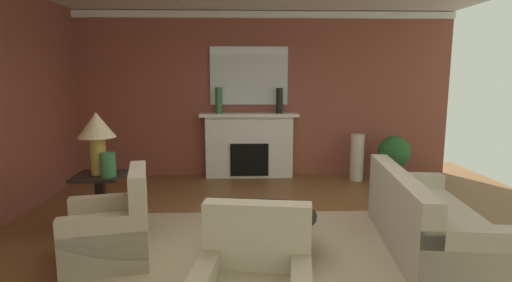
{
  "coord_description": "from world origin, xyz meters",
  "views": [
    {
      "loc": [
        -0.28,
        -4.23,
        1.87
      ],
      "look_at": [
        -0.1,
        1.15,
        1.0
      ],
      "focal_mm": 28.31,
      "sensor_mm": 36.0,
      "label": 1
    }
  ],
  "objects_px": {
    "table_lamp": "(97,131)",
    "vase_mantel_right": "(279,101)",
    "sofa": "(426,224)",
    "vase_mantel_left": "(219,100)",
    "side_table": "(101,198)",
    "coffee_table": "(269,223)",
    "potted_plant": "(394,155)",
    "vase_on_side_table": "(108,165)",
    "fireplace": "(249,147)",
    "armchair_near_window": "(112,232)",
    "vase_tall_corner": "(357,157)",
    "mantel_mirror": "(249,76)"
  },
  "relations": [
    {
      "from": "sofa",
      "to": "vase_tall_corner",
      "type": "height_order",
      "value": "sofa"
    },
    {
      "from": "coffee_table",
      "to": "vase_mantel_right",
      "type": "distance_m",
      "value": 3.47
    },
    {
      "from": "potted_plant",
      "to": "vase_tall_corner",
      "type": "bearing_deg",
      "value": 162.78
    },
    {
      "from": "coffee_table",
      "to": "table_lamp",
      "type": "distance_m",
      "value": 2.31
    },
    {
      "from": "armchair_near_window",
      "to": "vase_mantel_left",
      "type": "xyz_separation_m",
      "value": [
        0.9,
        3.39,
        1.13
      ]
    },
    {
      "from": "coffee_table",
      "to": "table_lamp",
      "type": "bearing_deg",
      "value": 159.72
    },
    {
      "from": "fireplace",
      "to": "sofa",
      "type": "bearing_deg",
      "value": -60.55
    },
    {
      "from": "armchair_near_window",
      "to": "table_lamp",
      "type": "height_order",
      "value": "table_lamp"
    },
    {
      "from": "potted_plant",
      "to": "vase_mantel_left",
      "type": "bearing_deg",
      "value": 171.97
    },
    {
      "from": "coffee_table",
      "to": "vase_on_side_table",
      "type": "xyz_separation_m",
      "value": [
        -1.85,
        0.62,
        0.51
      ]
    },
    {
      "from": "potted_plant",
      "to": "table_lamp",
      "type": "bearing_deg",
      "value": -154.53
    },
    {
      "from": "fireplace",
      "to": "armchair_near_window",
      "type": "height_order",
      "value": "fireplace"
    },
    {
      "from": "fireplace",
      "to": "vase_on_side_table",
      "type": "xyz_separation_m",
      "value": [
        -1.7,
        -2.7,
        0.28
      ]
    },
    {
      "from": "coffee_table",
      "to": "vase_on_side_table",
      "type": "height_order",
      "value": "vase_on_side_table"
    },
    {
      "from": "vase_mantel_left",
      "to": "vase_mantel_right",
      "type": "xyz_separation_m",
      "value": [
        1.1,
        0.0,
        -0.01
      ]
    },
    {
      "from": "side_table",
      "to": "vase_mantel_left",
      "type": "distance_m",
      "value": 3.02
    },
    {
      "from": "fireplace",
      "to": "armchair_near_window",
      "type": "xyz_separation_m",
      "value": [
        -1.45,
        -3.44,
        -0.26
      ]
    },
    {
      "from": "sofa",
      "to": "side_table",
      "type": "distance_m",
      "value": 3.77
    },
    {
      "from": "fireplace",
      "to": "sofa",
      "type": "height_order",
      "value": "fireplace"
    },
    {
      "from": "fireplace",
      "to": "coffee_table",
      "type": "xyz_separation_m",
      "value": [
        0.15,
        -3.32,
        -0.23
      ]
    },
    {
      "from": "fireplace",
      "to": "mantel_mirror",
      "type": "relative_size",
      "value": 1.27
    },
    {
      "from": "side_table",
      "to": "vase_mantel_right",
      "type": "relative_size",
      "value": 1.53
    },
    {
      "from": "fireplace",
      "to": "potted_plant",
      "type": "relative_size",
      "value": 2.16
    },
    {
      "from": "vase_mantel_left",
      "to": "vase_on_side_table",
      "type": "relative_size",
      "value": 1.66
    },
    {
      "from": "side_table",
      "to": "vase_on_side_table",
      "type": "xyz_separation_m",
      "value": [
        0.15,
        -0.12,
        0.44
      ]
    },
    {
      "from": "fireplace",
      "to": "vase_mantel_left",
      "type": "distance_m",
      "value": 1.03
    },
    {
      "from": "coffee_table",
      "to": "side_table",
      "type": "height_order",
      "value": "side_table"
    },
    {
      "from": "sofa",
      "to": "vase_mantel_left",
      "type": "distance_m",
      "value": 4.19
    },
    {
      "from": "side_table",
      "to": "fireplace",
      "type": "bearing_deg",
      "value": 54.34
    },
    {
      "from": "coffee_table",
      "to": "side_table",
      "type": "bearing_deg",
      "value": 159.72
    },
    {
      "from": "vase_mantel_right",
      "to": "potted_plant",
      "type": "bearing_deg",
      "value": -12.36
    },
    {
      "from": "table_lamp",
      "to": "vase_on_side_table",
      "type": "xyz_separation_m",
      "value": [
        0.15,
        -0.12,
        -0.38
      ]
    },
    {
      "from": "mantel_mirror",
      "to": "vase_mantel_left",
      "type": "distance_m",
      "value": 0.72
    },
    {
      "from": "armchair_near_window",
      "to": "vase_tall_corner",
      "type": "height_order",
      "value": "armchair_near_window"
    },
    {
      "from": "fireplace",
      "to": "potted_plant",
      "type": "xyz_separation_m",
      "value": [
        2.54,
        -0.49,
        -0.07
      ]
    },
    {
      "from": "armchair_near_window",
      "to": "coffee_table",
      "type": "height_order",
      "value": "armchair_near_window"
    },
    {
      "from": "mantel_mirror",
      "to": "vase_mantel_right",
      "type": "relative_size",
      "value": 3.1
    },
    {
      "from": "sofa",
      "to": "vase_on_side_table",
      "type": "height_order",
      "value": "vase_on_side_table"
    },
    {
      "from": "vase_mantel_left",
      "to": "vase_mantel_right",
      "type": "bearing_deg",
      "value": 0.0
    },
    {
      "from": "vase_mantel_right",
      "to": "potted_plant",
      "type": "relative_size",
      "value": 0.55
    },
    {
      "from": "sofa",
      "to": "vase_mantel_left",
      "type": "xyz_separation_m",
      "value": [
        -2.4,
        3.23,
        1.14
      ]
    },
    {
      "from": "vase_mantel_left",
      "to": "potted_plant",
      "type": "bearing_deg",
      "value": -8.03
    },
    {
      "from": "sofa",
      "to": "vase_on_side_table",
      "type": "distance_m",
      "value": 3.64
    },
    {
      "from": "fireplace",
      "to": "table_lamp",
      "type": "relative_size",
      "value": 2.4
    },
    {
      "from": "table_lamp",
      "to": "vase_mantel_right",
      "type": "xyz_separation_m",
      "value": [
        2.4,
        2.53,
        0.2
      ]
    },
    {
      "from": "side_table",
      "to": "vase_tall_corner",
      "type": "distance_m",
      "value": 4.42
    },
    {
      "from": "table_lamp",
      "to": "side_table",
      "type": "bearing_deg",
      "value": 180.0
    },
    {
      "from": "coffee_table",
      "to": "table_lamp",
      "type": "relative_size",
      "value": 1.33
    },
    {
      "from": "fireplace",
      "to": "table_lamp",
      "type": "distance_m",
      "value": 3.24
    },
    {
      "from": "vase_mantel_right",
      "to": "armchair_near_window",
      "type": "bearing_deg",
      "value": -120.53
    }
  ]
}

